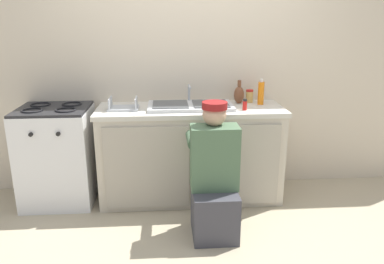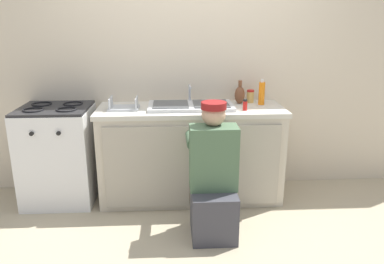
{
  "view_description": "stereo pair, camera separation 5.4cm",
  "coord_description": "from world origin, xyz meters",
  "px_view_note": "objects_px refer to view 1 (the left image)",
  "views": [
    {
      "loc": [
        -0.24,
        -3.15,
        1.72
      ],
      "look_at": [
        0.0,
        0.1,
        0.73
      ],
      "focal_mm": 35.0,
      "sensor_mm": 36.0,
      "label": 1
    },
    {
      "loc": [
        -0.19,
        -3.16,
        1.72
      ],
      "look_at": [
        0.0,
        0.1,
        0.73
      ],
      "focal_mm": 35.0,
      "sensor_mm": 36.0,
      "label": 2
    }
  ],
  "objects_px": {
    "soap_bottle_orange": "(261,93)",
    "dish_rack_tray": "(123,107)",
    "plumber_person": "(214,181)",
    "stove_range": "(58,155)",
    "spice_bottle_red": "(245,105)",
    "condiment_jar": "(249,96)",
    "vase_decorative": "(239,94)",
    "sink_double_basin": "(190,105)"
  },
  "relations": [
    {
      "from": "soap_bottle_orange",
      "to": "dish_rack_tray",
      "type": "bearing_deg",
      "value": -175.11
    },
    {
      "from": "plumber_person",
      "to": "dish_rack_tray",
      "type": "distance_m",
      "value": 1.13
    },
    {
      "from": "stove_range",
      "to": "soap_bottle_orange",
      "type": "xyz_separation_m",
      "value": [
        1.97,
        0.08,
        0.56
      ]
    },
    {
      "from": "spice_bottle_red",
      "to": "condiment_jar",
      "type": "height_order",
      "value": "condiment_jar"
    },
    {
      "from": "plumber_person",
      "to": "vase_decorative",
      "type": "xyz_separation_m",
      "value": [
        0.35,
        0.84,
        0.55
      ]
    },
    {
      "from": "spice_bottle_red",
      "to": "vase_decorative",
      "type": "xyz_separation_m",
      "value": [
        0.0,
        0.3,
        0.04
      ]
    },
    {
      "from": "sink_double_basin",
      "to": "stove_range",
      "type": "xyz_separation_m",
      "value": [
        -1.28,
        -0.0,
        -0.47
      ]
    },
    {
      "from": "sink_double_basin",
      "to": "soap_bottle_orange",
      "type": "relative_size",
      "value": 3.2
    },
    {
      "from": "stove_range",
      "to": "spice_bottle_red",
      "type": "distance_m",
      "value": 1.84
    },
    {
      "from": "stove_range",
      "to": "spice_bottle_red",
      "type": "height_order",
      "value": "spice_bottle_red"
    },
    {
      "from": "spice_bottle_red",
      "to": "condiment_jar",
      "type": "distance_m",
      "value": 0.35
    },
    {
      "from": "sink_double_basin",
      "to": "vase_decorative",
      "type": "xyz_separation_m",
      "value": [
        0.49,
        0.15,
        0.07
      ]
    },
    {
      "from": "stove_range",
      "to": "spice_bottle_red",
      "type": "bearing_deg",
      "value": -4.76
    },
    {
      "from": "sink_double_basin",
      "to": "dish_rack_tray",
      "type": "relative_size",
      "value": 2.86
    },
    {
      "from": "spice_bottle_red",
      "to": "plumber_person",
      "type": "bearing_deg",
      "value": -122.32
    },
    {
      "from": "dish_rack_tray",
      "to": "spice_bottle_red",
      "type": "distance_m",
      "value": 1.12
    },
    {
      "from": "soap_bottle_orange",
      "to": "condiment_jar",
      "type": "height_order",
      "value": "soap_bottle_orange"
    },
    {
      "from": "vase_decorative",
      "to": "stove_range",
      "type": "bearing_deg",
      "value": -175.2
    },
    {
      "from": "dish_rack_tray",
      "to": "spice_bottle_red",
      "type": "relative_size",
      "value": 2.67
    },
    {
      "from": "condiment_jar",
      "to": "vase_decorative",
      "type": "relative_size",
      "value": 0.56
    },
    {
      "from": "dish_rack_tray",
      "to": "spice_bottle_red",
      "type": "xyz_separation_m",
      "value": [
        1.12,
        -0.12,
        0.03
      ]
    },
    {
      "from": "plumber_person",
      "to": "spice_bottle_red",
      "type": "distance_m",
      "value": 0.82
    },
    {
      "from": "plumber_person",
      "to": "dish_rack_tray",
      "type": "xyz_separation_m",
      "value": [
        -0.77,
        0.66,
        0.48
      ]
    },
    {
      "from": "stove_range",
      "to": "dish_rack_tray",
      "type": "height_order",
      "value": "dish_rack_tray"
    },
    {
      "from": "plumber_person",
      "to": "condiment_jar",
      "type": "bearing_deg",
      "value": 62.21
    },
    {
      "from": "plumber_person",
      "to": "spice_bottle_red",
      "type": "bearing_deg",
      "value": 57.68
    },
    {
      "from": "condiment_jar",
      "to": "soap_bottle_orange",
      "type": "bearing_deg",
      "value": -48.59
    },
    {
      "from": "soap_bottle_orange",
      "to": "vase_decorative",
      "type": "distance_m",
      "value": 0.21
    },
    {
      "from": "sink_double_basin",
      "to": "spice_bottle_red",
      "type": "distance_m",
      "value": 0.51
    },
    {
      "from": "soap_bottle_orange",
      "to": "vase_decorative",
      "type": "relative_size",
      "value": 1.09
    },
    {
      "from": "vase_decorative",
      "to": "spice_bottle_red",
      "type": "bearing_deg",
      "value": -90.45
    },
    {
      "from": "soap_bottle_orange",
      "to": "condiment_jar",
      "type": "xyz_separation_m",
      "value": [
        -0.09,
        0.1,
        -0.05
      ]
    },
    {
      "from": "soap_bottle_orange",
      "to": "spice_bottle_red",
      "type": "xyz_separation_m",
      "value": [
        -0.21,
        -0.23,
        -0.06
      ]
    },
    {
      "from": "sink_double_basin",
      "to": "spice_bottle_red",
      "type": "relative_size",
      "value": 7.62
    },
    {
      "from": "spice_bottle_red",
      "to": "condiment_jar",
      "type": "relative_size",
      "value": 0.82
    },
    {
      "from": "stove_range",
      "to": "plumber_person",
      "type": "relative_size",
      "value": 0.86
    },
    {
      "from": "spice_bottle_red",
      "to": "vase_decorative",
      "type": "height_order",
      "value": "vase_decorative"
    },
    {
      "from": "dish_rack_tray",
      "to": "plumber_person",
      "type": "bearing_deg",
      "value": -40.82
    },
    {
      "from": "sink_double_basin",
      "to": "spice_bottle_red",
      "type": "bearing_deg",
      "value": -16.95
    },
    {
      "from": "sink_double_basin",
      "to": "plumber_person",
      "type": "distance_m",
      "value": 0.86
    },
    {
      "from": "sink_double_basin",
      "to": "soap_bottle_orange",
      "type": "xyz_separation_m",
      "value": [
        0.7,
        0.08,
        0.09
      ]
    },
    {
      "from": "sink_double_basin",
      "to": "dish_rack_tray",
      "type": "distance_m",
      "value": 0.63
    }
  ]
}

